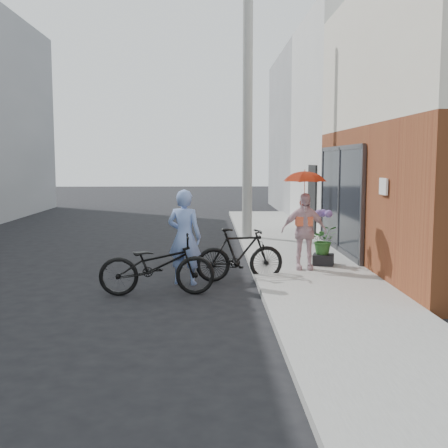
{
  "coord_description": "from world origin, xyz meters",
  "views": [
    {
      "loc": [
        0.01,
        -9.82,
        2.29
      ],
      "look_at": [
        0.3,
        0.62,
        1.1
      ],
      "focal_mm": 45.0,
      "sensor_mm": 36.0,
      "label": 1
    }
  ],
  "objects_px": {
    "officer": "(184,237)",
    "bike_right": "(240,254)",
    "planter": "(323,259)",
    "utility_pole": "(248,117)",
    "kimono_woman": "(304,231)",
    "bike_left": "(157,265)"
  },
  "relations": [
    {
      "from": "officer",
      "to": "planter",
      "type": "height_order",
      "value": "officer"
    },
    {
      "from": "bike_left",
      "to": "bike_right",
      "type": "height_order",
      "value": "bike_left"
    },
    {
      "from": "utility_pole",
      "to": "kimono_woman",
      "type": "relative_size",
      "value": 4.58
    },
    {
      "from": "officer",
      "to": "kimono_woman",
      "type": "xyz_separation_m",
      "value": [
        2.34,
        0.76,
        0.0
      ]
    },
    {
      "from": "utility_pole",
      "to": "bike_right",
      "type": "relative_size",
      "value": 4.13
    },
    {
      "from": "officer",
      "to": "planter",
      "type": "xyz_separation_m",
      "value": [
        2.84,
        1.22,
        -0.65
      ]
    },
    {
      "from": "bike_left",
      "to": "utility_pole",
      "type": "bearing_deg",
      "value": -20.38
    },
    {
      "from": "officer",
      "to": "bike_right",
      "type": "distance_m",
      "value": 1.13
    },
    {
      "from": "officer",
      "to": "kimono_woman",
      "type": "distance_m",
      "value": 2.46
    },
    {
      "from": "officer",
      "to": "kimono_woman",
      "type": "bearing_deg",
      "value": -145.24
    },
    {
      "from": "bike_right",
      "to": "planter",
      "type": "relative_size",
      "value": 4.07
    },
    {
      "from": "bike_left",
      "to": "bike_right",
      "type": "relative_size",
      "value": 1.16
    },
    {
      "from": "kimono_woman",
      "to": "planter",
      "type": "height_order",
      "value": "kimono_woman"
    },
    {
      "from": "utility_pole",
      "to": "planter",
      "type": "bearing_deg",
      "value": -73.31
    },
    {
      "from": "utility_pole",
      "to": "kimono_woman",
      "type": "bearing_deg",
      "value": -80.49
    },
    {
      "from": "officer",
      "to": "utility_pole",
      "type": "bearing_deg",
      "value": -88.76
    },
    {
      "from": "utility_pole",
      "to": "bike_left",
      "type": "relative_size",
      "value": 3.57
    },
    {
      "from": "bike_right",
      "to": "utility_pole",
      "type": "bearing_deg",
      "value": -15.73
    },
    {
      "from": "officer",
      "to": "planter",
      "type": "relative_size",
      "value": 4.22
    },
    {
      "from": "bike_left",
      "to": "planter",
      "type": "xyz_separation_m",
      "value": [
        3.27,
        2.07,
        -0.29
      ]
    },
    {
      "from": "officer",
      "to": "kimono_woman",
      "type": "relative_size",
      "value": 1.15
    },
    {
      "from": "bike_right",
      "to": "kimono_woman",
      "type": "distance_m",
      "value": 1.45
    }
  ]
}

